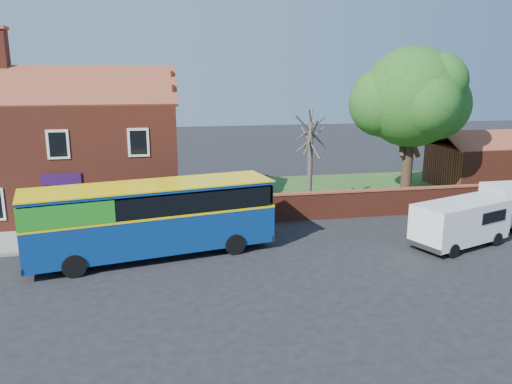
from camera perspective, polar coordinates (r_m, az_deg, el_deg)
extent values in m
plane|color=black|center=(20.94, -4.96, -9.45)|extent=(120.00, 120.00, 0.00)
cube|color=gray|center=(26.71, -21.52, -5.12)|extent=(18.00, 3.50, 0.12)
cube|color=slate|center=(25.08, -22.21, -6.35)|extent=(18.00, 0.15, 0.14)
cube|color=#426B28|center=(36.41, 13.47, 0.17)|extent=(26.00, 12.00, 0.04)
cube|color=maroon|center=(31.51, -20.21, 3.68)|extent=(12.00, 8.00, 6.50)
cube|color=brown|center=(29.17, -21.49, 11.28)|extent=(12.30, 4.08, 2.16)
cube|color=brown|center=(33.11, -20.27, 11.52)|extent=(12.30, 4.08, 2.16)
cube|color=black|center=(27.39, -21.70, 5.07)|extent=(1.10, 0.06, 1.50)
cube|color=#4C0F19|center=(28.03, -21.10, -2.02)|extent=(0.95, 0.04, 2.10)
cube|color=silver|center=(28.04, -21.10, -1.91)|extent=(1.20, 0.06, 2.30)
cube|color=#290E40|center=(27.65, -21.39, 1.38)|extent=(2.00, 0.06, 0.60)
cube|color=maroon|center=(31.05, 18.07, -1.01)|extent=(22.00, 0.30, 1.50)
cube|color=brown|center=(30.87, 18.18, 0.43)|extent=(22.00, 0.38, 0.10)
cube|color=maroon|center=(40.67, 25.23, 2.74)|extent=(8.00, 5.00, 3.00)
cube|color=brown|center=(39.40, 26.59, 5.32)|extent=(8.20, 2.56, 1.24)
cube|color=brown|center=(41.39, 24.50, 5.85)|extent=(8.20, 2.56, 1.24)
cube|color=navy|center=(23.08, -11.72, -4.21)|extent=(11.20, 4.83, 1.73)
cube|color=yellow|center=(22.84, -11.83, -2.14)|extent=(11.23, 4.86, 0.10)
cube|color=black|center=(22.71, -11.89, -0.87)|extent=(10.78, 4.76, 0.86)
cube|color=green|center=(22.37, -20.95, -1.70)|extent=(4.17, 3.44, 0.92)
cube|color=navy|center=(22.58, -11.96, 0.56)|extent=(11.20, 4.83, 0.14)
cube|color=yellow|center=(22.56, -11.97, 0.76)|extent=(11.25, 4.88, 0.06)
cylinder|color=black|center=(21.79, -20.07, -7.94)|extent=(1.02, 0.47, 0.98)
cylinder|color=black|center=(24.20, -20.38, -5.84)|extent=(1.02, 0.47, 0.98)
cylinder|color=black|center=(23.01, -2.43, -5.97)|extent=(1.02, 0.47, 0.98)
cylinder|color=black|center=(25.31, -4.44, -4.19)|extent=(1.02, 0.47, 0.98)
cube|color=white|center=(25.81, 22.31, -3.09)|extent=(5.34, 3.56, 1.89)
cube|color=black|center=(27.51, 25.17, -1.74)|extent=(0.65, 1.61, 0.74)
cube|color=black|center=(27.98, 25.18, -3.93)|extent=(0.77, 1.90, 0.24)
cylinder|color=black|center=(24.32, 21.60, -6.26)|extent=(0.69, 0.43, 0.66)
cylinder|color=black|center=(25.41, 18.28, -5.15)|extent=(0.69, 0.43, 0.66)
cylinder|color=black|center=(26.82, 25.78, -4.86)|extent=(0.69, 0.43, 0.66)
cylinder|color=black|center=(27.82, 22.60, -3.92)|extent=(0.69, 0.43, 0.66)
cylinder|color=black|center=(30.81, 25.33, -2.52)|extent=(0.70, 0.22, 0.70)
cylinder|color=black|center=(34.38, 16.86, 2.63)|extent=(0.71, 0.71, 4.08)
sphere|color=#3A7725|center=(33.88, 17.39, 10.31)|extent=(6.38, 6.38, 6.38)
sphere|color=#3A7725|center=(35.12, 19.77, 9.35)|extent=(4.61, 4.61, 4.61)
sphere|color=#3A7725|center=(33.61, 14.35, 9.88)|extent=(4.43, 4.43, 4.43)
cylinder|color=#4C4238|center=(30.41, 6.19, 2.96)|extent=(0.30, 0.30, 5.30)
cylinder|color=#4C4238|center=(30.13, 6.28, 6.50)|extent=(0.31, 2.59, 2.08)
cylinder|color=#4C4238|center=(30.16, 6.27, 6.15)|extent=(1.35, 1.91, 1.91)
cylinder|color=#4C4238|center=(30.11, 6.29, 6.86)|extent=(2.17, 0.99, 2.11)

